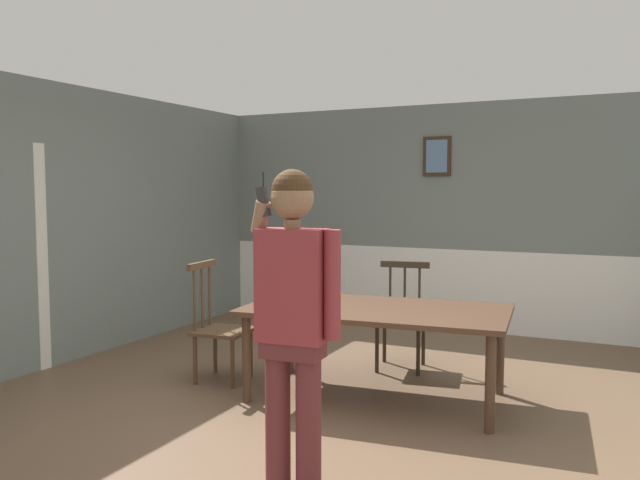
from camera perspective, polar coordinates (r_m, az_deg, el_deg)
The scene contains 7 objects.
ground_plane at distance 4.91m, azimuth -0.32°, elevation -15.40°, with size 7.44×7.44×0.00m, color brown.
room_back_partition at distance 7.81m, azimuth 10.70°, elevation 1.67°, with size 5.77×0.17×2.69m.
room_left_partition at distance 6.44m, azimuth -24.02°, elevation 1.19°, with size 0.13×6.76×2.69m.
dining_table at distance 5.12m, azimuth 5.05°, elevation -6.80°, with size 2.16×1.30×0.74m.
chair_near_window at distance 6.06m, azimuth 7.33°, elevation -6.92°, with size 0.54×0.54×0.99m.
chair_by_doorway at distance 5.69m, azimuth -9.05°, elevation -7.63°, with size 0.50×0.50×1.04m.
person_figure at distance 3.44m, azimuth -2.36°, elevation -6.21°, with size 0.53×0.23×1.78m.
Camera 1 is at (2.04, -4.14, 1.67)m, focal length 35.69 mm.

